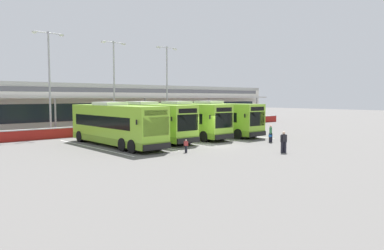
% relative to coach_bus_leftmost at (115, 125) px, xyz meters
% --- Properties ---
extents(ground_plane, '(200.00, 200.00, 0.00)m').
position_rel_coach_bus_leftmost_xyz_m(ground_plane, '(6.43, -5.45, -1.79)').
color(ground_plane, '#605E5B').
extents(terminal_building, '(70.00, 13.00, 6.00)m').
position_rel_coach_bus_leftmost_xyz_m(terminal_building, '(6.43, 21.46, 1.23)').
color(terminal_building, beige).
rests_on(terminal_building, ground).
extents(red_barrier_wall, '(60.00, 0.40, 1.10)m').
position_rel_coach_bus_leftmost_xyz_m(red_barrier_wall, '(6.43, 9.05, -1.23)').
color(red_barrier_wall, maroon).
rests_on(red_barrier_wall, ground).
extents(coach_bus_leftmost, '(3.01, 12.19, 3.78)m').
position_rel_coach_bus_leftmost_xyz_m(coach_bus_leftmost, '(0.00, 0.00, 0.00)').
color(coach_bus_leftmost, '#8CC633').
rests_on(coach_bus_leftmost, ground).
extents(coach_bus_left_centre, '(3.01, 12.19, 3.78)m').
position_rel_coach_bus_leftmost_xyz_m(coach_bus_left_centre, '(4.33, 1.39, 0.00)').
color(coach_bus_left_centre, '#8CC633').
rests_on(coach_bus_left_centre, ground).
extents(coach_bus_centre, '(3.01, 12.19, 3.78)m').
position_rel_coach_bus_leftmost_xyz_m(coach_bus_centre, '(8.77, 1.36, 0.00)').
color(coach_bus_centre, '#8CC633').
rests_on(coach_bus_centre, ground).
extents(coach_bus_right_centre, '(3.01, 12.19, 3.78)m').
position_rel_coach_bus_leftmost_xyz_m(coach_bus_right_centre, '(12.97, 0.77, 0.00)').
color(coach_bus_right_centre, '#8CC633').
rests_on(coach_bus_right_centre, ground).
extents(bay_stripe_far_west, '(0.14, 13.00, 0.01)m').
position_rel_coach_bus_leftmost_xyz_m(bay_stripe_far_west, '(-1.97, 0.55, -1.78)').
color(bay_stripe_far_west, silver).
rests_on(bay_stripe_far_west, ground).
extents(bay_stripe_west, '(0.14, 13.00, 0.01)m').
position_rel_coach_bus_leftmost_xyz_m(bay_stripe_west, '(2.23, 0.55, -1.78)').
color(bay_stripe_west, silver).
rests_on(bay_stripe_west, ground).
extents(bay_stripe_mid_west, '(0.14, 13.00, 0.01)m').
position_rel_coach_bus_leftmost_xyz_m(bay_stripe_mid_west, '(6.43, 0.55, -1.78)').
color(bay_stripe_mid_west, silver).
rests_on(bay_stripe_mid_west, ground).
extents(bay_stripe_centre, '(0.14, 13.00, 0.01)m').
position_rel_coach_bus_leftmost_xyz_m(bay_stripe_centre, '(10.63, 0.55, -1.78)').
color(bay_stripe_centre, silver).
rests_on(bay_stripe_centre, ground).
extents(bay_stripe_mid_east, '(0.14, 13.00, 0.01)m').
position_rel_coach_bus_leftmost_xyz_m(bay_stripe_mid_east, '(14.83, 0.55, -1.78)').
color(bay_stripe_mid_east, silver).
rests_on(bay_stripe_mid_east, ground).
extents(pedestrian_with_handbag, '(0.64, 0.46, 1.62)m').
position_rel_coach_bus_leftmost_xyz_m(pedestrian_with_handbag, '(11.94, -7.55, -0.93)').
color(pedestrian_with_handbag, black).
rests_on(pedestrian_with_handbag, ground).
extents(pedestrian_in_dark_coat, '(0.53, 0.38, 1.62)m').
position_rel_coach_bus_leftmost_xyz_m(pedestrian_in_dark_coat, '(7.37, -12.01, -0.91)').
color(pedestrian_in_dark_coat, black).
rests_on(pedestrian_in_dark_coat, ground).
extents(pedestrian_child, '(0.26, 0.29, 1.00)m').
position_rel_coach_bus_leftmost_xyz_m(pedestrian_child, '(2.01, -6.95, -1.24)').
color(pedestrian_child, black).
rests_on(pedestrian_child, ground).
extents(lamp_post_west, '(3.24, 0.28, 11.00)m').
position_rel_coach_bus_leftmost_xyz_m(lamp_post_west, '(-1.49, 10.75, 4.50)').
color(lamp_post_west, '#9E9EA3').
rests_on(lamp_post_west, ground).
extents(lamp_post_centre, '(3.24, 0.28, 11.00)m').
position_rel_coach_bus_leftmost_xyz_m(lamp_post_centre, '(6.82, 11.96, 4.50)').
color(lamp_post_centre, '#9E9EA3').
rests_on(lamp_post_centre, ground).
extents(lamp_post_east, '(3.24, 0.28, 11.00)m').
position_rel_coach_bus_leftmost_xyz_m(lamp_post_east, '(14.48, 11.25, 4.50)').
color(lamp_post_east, '#9E9EA3').
rests_on(lamp_post_east, ground).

